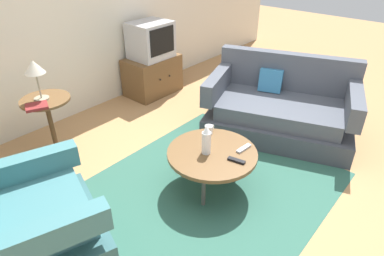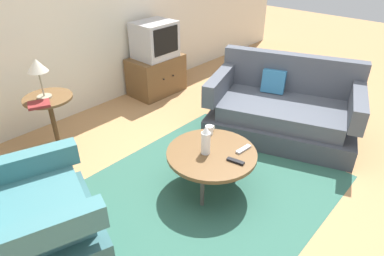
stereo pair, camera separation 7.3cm
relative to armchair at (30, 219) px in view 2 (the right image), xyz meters
name	(u,v)px [view 2 (the right image)]	position (x,y,z in m)	size (l,w,h in m)	color
ground_plane	(218,183)	(1.54, -0.55, -0.30)	(16.00, 16.00, 0.00)	#AD7F51
back_wall	(65,6)	(1.54, 1.80, 1.05)	(9.00, 0.12, 2.70)	beige
area_rug	(210,187)	(1.44, -0.54, -0.30)	(2.20, 1.98, 0.00)	#2D5B4C
armchair	(30,219)	(0.00, 0.00, 0.00)	(1.08, 1.16, 0.89)	#325C60
couch	(282,111)	(2.78, -0.51, -0.01)	(1.44, 1.86, 0.87)	#3E424B
coffee_table	(212,155)	(1.44, -0.53, 0.08)	(0.81, 0.81, 0.41)	brown
side_table	(51,113)	(0.79, 1.09, 0.17)	(0.49, 0.49, 0.66)	brown
tv_stand	(156,75)	(2.58, 1.45, -0.03)	(0.78, 0.52, 0.55)	brown
television	(155,40)	(2.58, 1.44, 0.50)	(0.55, 0.47, 0.49)	#B7B7BC
table_lamp	(37,68)	(0.76, 1.10, 0.67)	(0.19, 0.19, 0.40)	#9E937A
vase	(206,140)	(1.39, -0.50, 0.24)	(0.08, 0.08, 0.27)	white
mug	(209,130)	(1.66, -0.32, 0.15)	(0.12, 0.08, 0.09)	white
tv_remote_dark	(235,161)	(1.45, -0.78, 0.12)	(0.07, 0.16, 0.02)	black
tv_remote_silver	(244,149)	(1.65, -0.73, 0.12)	(0.18, 0.06, 0.02)	#B2B2B7
book	(39,104)	(0.64, 0.97, 0.37)	(0.25, 0.23, 0.03)	maroon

